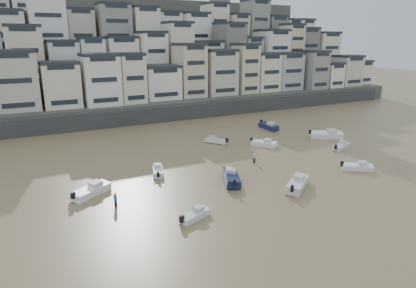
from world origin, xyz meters
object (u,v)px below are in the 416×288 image
boat_f (158,170)px  boat_j (195,214)px  boat_c (231,176)px  person_blue (115,200)px  boat_g (326,134)px  boat_d (341,145)px  boat_b (358,166)px  boat_a (297,182)px  boat_k (91,189)px  person_pink (254,157)px  boat_i (269,125)px  boat_h (216,140)px  boat_e (264,142)px

boat_f → boat_j: boat_f is taller
boat_c → person_blue: 15.69m
boat_g → boat_j: 41.43m
boat_d → boat_g: boat_g is taller
boat_f → boat_b: bearing=-95.9°
boat_g → boat_j: boat_g is taller
boat_a → boat_k: bearing=120.6°
boat_j → boat_k: bearing=106.2°
boat_f → person_pink: bearing=-79.8°
boat_b → boat_i: size_ratio=0.78×
boat_g → boat_k: 46.31m
boat_d → boat_h: boat_d is taller
boat_b → boat_e: 17.43m
boat_b → boat_j: size_ratio=1.13×
boat_h → boat_j: bearing=115.3°
boat_i → boat_d: bearing=10.2°
boat_c → boat_i: boat_c is taller
boat_e → boat_g: 14.02m
boat_c → person_pink: 9.18m
boat_d → boat_j: boat_d is taller
boat_g → boat_j: bearing=-121.4°
boat_b → boat_j: 27.96m
boat_b → boat_c: (-18.93, 4.54, 0.21)m
boat_c → boat_i: (23.11, 22.67, -0.03)m
boat_h → person_pink: size_ratio=2.69×
boat_h → person_blue: 29.76m
boat_k → person_blue: person_blue is taller
boat_c → person_blue: size_ratio=3.58×
boat_j → person_blue: person_blue is taller
boat_a → boat_e: 19.67m
boat_d → boat_h: size_ratio=1.01×
boat_d → person_blue: size_ratio=2.71×
boat_c → boat_h: 19.64m
boat_d → boat_f: (-32.98, 3.05, 0.00)m
boat_g → boat_h: size_ratio=1.43×
boat_e → boat_j: (-23.23, -19.47, -0.12)m
boat_b → boat_d: boat_d is taller
boat_b → boat_k: (-36.46, 8.88, 0.16)m
boat_e → boat_g: (13.96, -1.23, 0.23)m
boat_g → boat_i: size_ratio=1.12×
boat_d → boat_e: boat_e is taller
boat_f → person_pink: person_pink is taller
boat_i → person_pink: bearing=-39.0°
boat_c → boat_k: boat_c is taller
boat_a → boat_j: 15.45m
boat_b → person_pink: (-11.48, 9.90, 0.23)m
boat_c → boat_j: bearing=152.8°
boat_b → boat_e: bearing=142.7°
person_blue → person_pink: bearing=13.8°
boat_d → boat_i: size_ratio=0.79×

